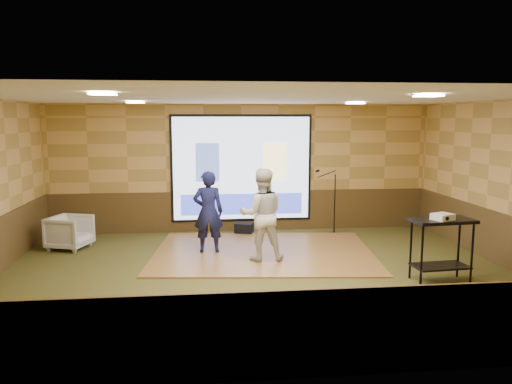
{
  "coord_description": "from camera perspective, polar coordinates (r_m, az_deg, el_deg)",
  "views": [
    {
      "loc": [
        -0.96,
        -8.22,
        2.65
      ],
      "look_at": [
        0.06,
        0.94,
        1.3
      ],
      "focal_mm": 35.0,
      "sensor_mm": 36.0,
      "label": 1
    }
  ],
  "objects": [
    {
      "name": "downlight_se",
      "position": [
        7.43,
        19.1,
        10.35
      ],
      "size": [
        0.32,
        0.32,
        0.02
      ],
      "primitive_type": "cube",
      "color": "#FFEEBF",
      "rests_on": "room_shell"
    },
    {
      "name": "room_shell",
      "position": [
        8.3,
        0.28,
        4.49
      ],
      "size": [
        9.04,
        7.04,
        3.02
      ],
      "color": "tan",
      "rests_on": "ground"
    },
    {
      "name": "downlight_sw",
      "position": [
        6.85,
        -17.11,
        10.65
      ],
      "size": [
        0.32,
        0.32,
        0.02
      ],
      "primitive_type": "cube",
      "color": "#FFEEBF",
      "rests_on": "room_shell"
    },
    {
      "name": "player_left",
      "position": [
        9.87,
        -5.48,
        -2.26
      ],
      "size": [
        0.6,
        0.39,
        1.62
      ],
      "primitive_type": "imported",
      "rotation": [
        0.0,
        0.0,
        3.13
      ],
      "color": "#151743",
      "rests_on": "dance_floor"
    },
    {
      "name": "mic_stand",
      "position": [
        11.72,
        8.69,
        -2.36
      ],
      "size": [
        0.59,
        0.24,
        1.51
      ],
      "rotation": [
        0.0,
        0.0,
        0.25
      ],
      "color": "black",
      "rests_on": "ground"
    },
    {
      "name": "banquet_chair",
      "position": [
        10.97,
        -20.51,
        -4.33
      ],
      "size": [
        0.96,
        0.95,
        0.69
      ],
      "primitive_type": "imported",
      "rotation": [
        0.0,
        0.0,
        1.24
      ],
      "color": "gray",
      "rests_on": "ground"
    },
    {
      "name": "wainscot_right",
      "position": [
        10.1,
        26.54,
        -5.0
      ],
      "size": [
        0.04,
        7.0,
        0.95
      ],
      "primitive_type": "cube",
      "color": "#4C3919",
      "rests_on": "ground"
    },
    {
      "name": "dance_floor",
      "position": [
        10.05,
        0.85,
        -6.87
      ],
      "size": [
        4.63,
        3.72,
        0.03
      ],
      "primitive_type": "cube",
      "rotation": [
        0.0,
        0.0,
        -0.11
      ],
      "color": "#8F5D34",
      "rests_on": "ground"
    },
    {
      "name": "wainscot_front",
      "position": [
        5.31,
        4.79,
        -15.91
      ],
      "size": [
        9.0,
        0.04,
        0.95
      ],
      "primitive_type": "cube",
      "color": "#4C3919",
      "rests_on": "ground"
    },
    {
      "name": "projector_screen",
      "position": [
        11.76,
        -1.66,
        2.6
      ],
      "size": [
        3.32,
        0.06,
        2.52
      ],
      "color": "black",
      "rests_on": "room_shell"
    },
    {
      "name": "projector",
      "position": [
        8.53,
        20.55,
        -2.67
      ],
      "size": [
        0.38,
        0.35,
        0.1
      ],
      "primitive_type": "cube",
      "rotation": [
        0.0,
        0.0,
        0.4
      ],
      "color": "white",
      "rests_on": "av_table"
    },
    {
      "name": "downlight_ne",
      "position": [
        10.51,
        11.29,
        9.92
      ],
      "size": [
        0.32,
        0.32,
        0.02
      ],
      "primitive_type": "cube",
      "color": "#FFEEBF",
      "rests_on": "room_shell"
    },
    {
      "name": "ground",
      "position": [
        8.69,
        0.27,
        -9.42
      ],
      "size": [
        9.0,
        9.0,
        0.0
      ],
      "primitive_type": "plane",
      "color": "#2E3E1C",
      "rests_on": "ground"
    },
    {
      "name": "wainscot_back",
      "position": [
        11.94,
        -1.65,
        -2.16
      ],
      "size": [
        9.0,
        0.04,
        0.95
      ],
      "primitive_type": "cube",
      "color": "#4C3919",
      "rests_on": "ground"
    },
    {
      "name": "av_table",
      "position": [
        8.68,
        20.44,
        -4.83
      ],
      "size": [
        1.0,
        0.53,
        1.05
      ],
      "rotation": [
        0.0,
        0.0,
        0.09
      ],
      "color": "black",
      "rests_on": "ground"
    },
    {
      "name": "duffel_bag",
      "position": [
        11.63,
        -1.38,
        -4.2
      ],
      "size": [
        0.47,
        0.39,
        0.25
      ],
      "primitive_type": "cube",
      "rotation": [
        0.0,
        0.0,
        -0.34
      ],
      "color": "black",
      "rests_on": "ground"
    },
    {
      "name": "player_right",
      "position": [
        9.28,
        0.66,
        -2.59
      ],
      "size": [
        0.84,
        0.66,
        1.72
      ],
      "primitive_type": "imported",
      "rotation": [
        0.0,
        0.0,
        3.13
      ],
      "color": "beige",
      "rests_on": "dance_floor"
    },
    {
      "name": "downlight_nw",
      "position": [
        10.11,
        -13.62,
        9.92
      ],
      "size": [
        0.32,
        0.32,
        0.02
      ],
      "primitive_type": "cube",
      "color": "#FFEEBF",
      "rests_on": "room_shell"
    }
  ]
}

